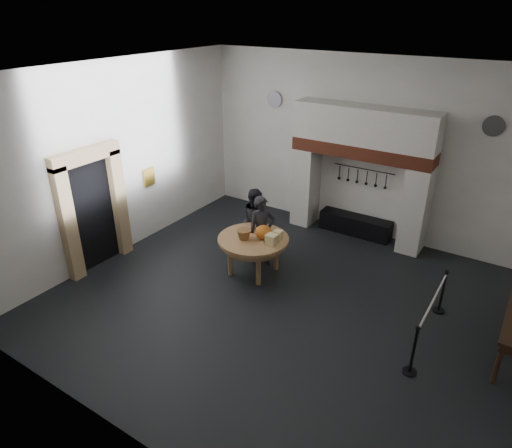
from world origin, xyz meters
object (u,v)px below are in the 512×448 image
Objects in this scene: visitor_far at (257,222)px; barrier_post_near at (413,351)px; work_table at (253,239)px; iron_range at (355,225)px; visitor_near at (262,232)px; barrier_post_far at (442,292)px.

visitor_far reaches higher than barrier_post_near.
work_table is 0.95× the size of visitor_far.
work_table is at bearing -111.33° from iron_range.
visitor_near is at bearing -129.32° from visitor_far.
barrier_post_far is (4.36, -0.03, -0.38)m from visitor_far.
visitor_far is at bearing -125.75° from iron_range.
barrier_post_near is 2.00m from barrier_post_far.
work_table is at bearing -145.80° from visitor_far.
visitor_far is at bearing 118.52° from work_table.
visitor_far is (-1.64, -2.28, 0.58)m from iron_range.
iron_range is 1.12× the size of visitor_near.
work_table is (-1.21, -3.09, 0.59)m from iron_range.
visitor_near reaches higher than barrier_post_near.
visitor_far is at bearing 155.03° from barrier_post_near.
barrier_post_far is at bearing -84.70° from visitor_far.
barrier_post_far is (0.00, 2.00, 0.00)m from barrier_post_near.
barrier_post_far is (2.71, -2.31, 0.20)m from iron_range.
work_table is 1.76× the size of barrier_post_near.
iron_range is at bearing 139.60° from barrier_post_far.
visitor_far reaches higher than iron_range.
iron_range is 3.01m from visitor_near.
visitor_near reaches higher than visitor_far.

